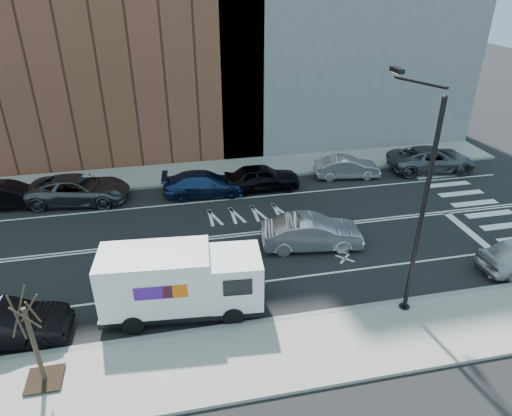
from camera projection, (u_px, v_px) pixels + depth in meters
name	position (u px, v px, depth m)	size (l,w,h in m)	color
ground	(216.00, 237.00, 24.31)	(120.00, 120.00, 0.00)	black
sidewalk_near	(247.00, 359.00, 16.67)	(44.00, 3.60, 0.15)	gray
sidewalk_far	(199.00, 172.00, 31.89)	(44.00, 3.60, 0.15)	gray
curb_near	(238.00, 325.00, 18.22)	(44.00, 0.25, 0.17)	gray
curb_far	(202.00, 182.00, 30.33)	(44.00, 0.25, 0.17)	gray
crosswalk	(482.00, 208.00, 27.23)	(3.00, 14.00, 0.01)	white
road_markings	(216.00, 237.00, 24.31)	(40.00, 8.60, 0.01)	white
streetlight	(418.00, 197.00, 17.23)	(0.44, 4.02, 9.34)	black
street_tree	(37.00, 353.00, 15.09)	(1.20, 1.20, 3.75)	black
fedex_van	(180.00, 281.00, 18.35)	(6.69, 2.78, 2.98)	black
far_parked_b	(9.00, 196.00, 27.06)	(1.60, 4.59, 1.51)	black
far_parked_c	(79.00, 189.00, 27.66)	(2.75, 5.96, 1.66)	#46484D
far_parked_d	(204.00, 184.00, 28.58)	(2.10, 5.16, 1.50)	navy
far_parked_e	(262.00, 177.00, 29.23)	(1.95, 4.85, 1.65)	black
far_parked_f	(347.00, 167.00, 30.99)	(1.52, 4.37, 1.44)	#B4B5B9
far_parked_g	(432.00, 159.00, 32.00)	(2.77, 6.00, 1.67)	#515459
driving_sedan	(312.00, 233.00, 23.13)	(1.77, 5.09, 1.68)	#B0B0B5
near_parked_rear_a	(2.00, 325.00, 17.19)	(1.70, 4.88, 1.61)	black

